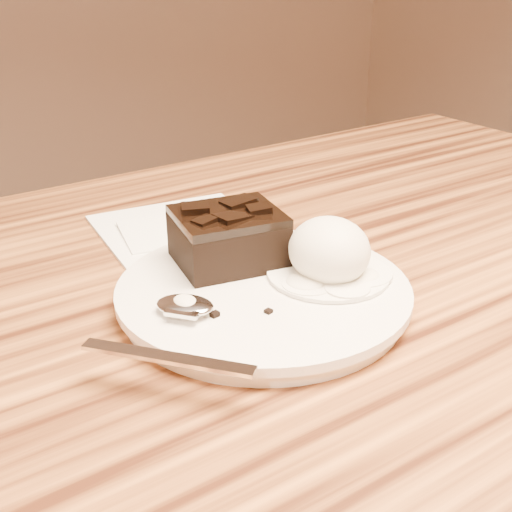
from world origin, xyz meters
TOP-DOWN VIEW (x-y plane):
  - plate at (-0.01, 0.03)m, footprint 0.23×0.23m
  - brownie at (-0.00, 0.08)m, footprint 0.10×0.09m
  - ice_cream_scoop at (0.05, 0.01)m, footprint 0.06×0.07m
  - melt_puddle at (0.05, 0.01)m, footprint 0.10×0.10m
  - spoon at (-0.08, 0.02)m, footprint 0.13×0.15m
  - napkin at (0.02, 0.20)m, footprint 0.17×0.17m
  - crumb_a at (-0.06, 0.01)m, footprint 0.01×0.01m
  - crumb_b at (-0.03, -0.01)m, footprint 0.01×0.01m

SIDE VIEW (x-z plane):
  - napkin at x=0.02m, z-range 0.75..0.76m
  - plate at x=-0.01m, z-range 0.75..0.77m
  - melt_puddle at x=0.05m, z-range 0.77..0.77m
  - crumb_b at x=-0.03m, z-range 0.77..0.77m
  - crumb_a at x=-0.06m, z-range 0.77..0.77m
  - spoon at x=-0.08m, z-range 0.77..0.78m
  - brownie at x=0.00m, z-range 0.77..0.81m
  - ice_cream_scoop at x=0.05m, z-range 0.76..0.82m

